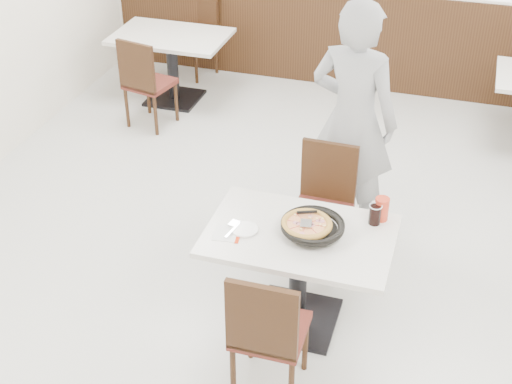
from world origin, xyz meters
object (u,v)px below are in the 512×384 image
(bg_chair_left_far, at_px, (194,36))
(pizza_pan, at_px, (312,229))
(red_cup, at_px, (382,209))
(bg_chair_left_near, at_px, (150,81))
(main_table, at_px, (298,279))
(cola_glass, at_px, (375,215))
(chair_far, at_px, (321,211))
(pizza, at_px, (306,226))
(side_plate, at_px, (244,229))
(chair_near, at_px, (270,327))
(bg_table_left, at_px, (173,68))
(diner_person, at_px, (353,120))

(bg_chair_left_far, bearing_deg, pizza_pan, 141.81)
(red_cup, height_order, bg_chair_left_near, bg_chair_left_near)
(main_table, relative_size, cola_glass, 9.23)
(pizza_pan, xyz_separation_m, bg_chair_left_near, (-2.24, 2.40, -0.32))
(chair_far, distance_m, cola_glass, 0.70)
(pizza, height_order, side_plate, pizza)
(chair_near, height_order, pizza, chair_near)
(main_table, xyz_separation_m, bg_chair_left_near, (-2.17, 2.42, 0.10))
(bg_chair_left_near, bearing_deg, bg_table_left, 103.07)
(cola_glass, bearing_deg, chair_near, -118.00)
(pizza, bearing_deg, pizza_pan, 12.20)
(main_table, bearing_deg, diner_person, 85.78)
(red_cup, height_order, bg_table_left, red_cup)
(chair_near, bearing_deg, diner_person, 86.01)
(red_cup, relative_size, bg_chair_left_far, 0.17)
(main_table, bearing_deg, chair_near, -91.79)
(diner_person, relative_size, bg_chair_left_far, 2.02)
(pizza, height_order, red_cup, red_cup)
(chair_far, xyz_separation_m, bg_table_left, (-2.17, 2.34, -0.10))
(chair_near, bearing_deg, pizza_pan, 80.59)
(pizza_pan, xyz_separation_m, cola_glass, (0.36, 0.24, 0.02))
(pizza_pan, xyz_separation_m, pizza, (-0.04, -0.01, 0.02))
(bg_table_left, bearing_deg, diner_person, -37.91)
(chair_near, distance_m, chair_far, 1.28)
(pizza_pan, relative_size, pizza, 1.07)
(bg_chair_left_near, bearing_deg, red_cup, -26.45)
(cola_glass, xyz_separation_m, bg_chair_left_near, (-2.60, 2.16, -0.34))
(pizza, bearing_deg, bg_chair_left_far, 121.07)
(side_plate, relative_size, bg_chair_left_near, 0.18)
(chair_far, relative_size, side_plate, 5.41)
(side_plate, distance_m, red_cup, 0.91)
(diner_person, relative_size, bg_chair_left_near, 2.02)
(pizza, height_order, bg_table_left, pizza)
(pizza, bearing_deg, main_table, -171.16)
(bg_chair_left_far, bearing_deg, chair_far, 146.10)
(chair_far, height_order, red_cup, chair_far)
(main_table, height_order, pizza, pizza)
(diner_person, bearing_deg, main_table, 97.75)
(pizza, height_order, bg_chair_left_near, bg_chair_left_near)
(diner_person, bearing_deg, red_cup, 123.79)
(side_plate, xyz_separation_m, red_cup, (0.82, 0.39, 0.07))
(side_plate, relative_size, cola_glass, 1.35)
(pizza_pan, bearing_deg, red_cup, 37.42)
(cola_glass, distance_m, bg_chair_left_near, 3.40)
(main_table, relative_size, bg_chair_left_far, 1.26)
(chair_far, height_order, bg_chair_left_far, same)
(main_table, xyz_separation_m, bg_table_left, (-2.18, 3.02, 0.00))
(diner_person, height_order, bg_chair_left_near, diner_person)
(main_table, relative_size, chair_near, 1.26)
(bg_table_left, height_order, bg_chair_left_far, bg_chair_left_far)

